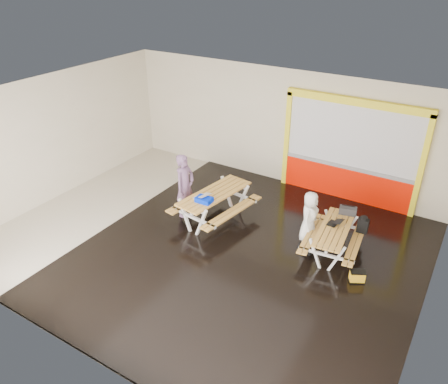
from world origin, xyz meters
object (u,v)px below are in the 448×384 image
Objects in this scene: laptop_right at (335,223)px; blue_pouch at (204,200)px; person_left at (185,186)px; backpack at (363,225)px; picnic_table_left at (215,200)px; fluke_bag at (357,276)px; person_right at (309,217)px; picnic_table_right at (334,234)px; toolbox at (348,211)px; dark_case at (307,248)px; laptop_left at (202,197)px.

blue_pouch is at bearing -163.54° from laptop_right.
laptop_right is 3.19m from blue_pouch.
person_left reaches higher than laptop_right.
backpack is (3.60, 1.34, -0.25)m from blue_pouch.
picnic_table_left is 5.63× the size of backpack.
backpack is at bearing 104.00° from fluke_bag.
fluke_bag is (1.49, -0.84, -0.58)m from person_right.
picnic_table_left is at bearing 93.55° from blue_pouch.
picnic_table_right is 4.64× the size of backpack.
picnic_table_right is 0.81m from toolbox.
picnic_table_left reaches higher than picnic_table_right.
fluke_bag is at bearing -7.27° from picnic_table_left.
person_left is 4.76× the size of dark_case.
person_right is at bearing -157.75° from backpack.
picnic_table_left is 4.02m from fluke_bag.
backpack is 1.10× the size of fluke_bag.
person_left is 4.57m from backpack.
toolbox is at bearing -72.41° from person_left.
picnic_table_right is (3.14, 0.23, -0.10)m from picnic_table_left.
blue_pouch is at bearing -168.56° from dark_case.
blue_pouch is at bearing -166.32° from picnic_table_right.
person_left is at bearing -167.61° from backpack.
toolbox is at bearing 25.71° from blue_pouch.
person_left reaches higher than toolbox.
picnic_table_right is 4.40× the size of toolbox.
fluke_bag is (0.77, -1.50, -0.64)m from toolbox.
picnic_table_right is 3.22m from blue_pouch.
backpack is (4.45, 0.98, -0.23)m from person_left.
person_right is 2.89× the size of laptop_left.
person_left reaches higher than person_right.
picnic_table_right is 1.16m from fluke_bag.
backpack reaches higher than picnic_table_right.
fluke_bag is (4.07, -0.09, -0.73)m from laptop_left.
person_right is 2.92× the size of toolbox.
backpack is (3.63, 0.81, 0.01)m from picnic_table_left.
laptop_left reaches higher than dark_case.
person_right is 3.38× the size of fluke_bag.
toolbox is (3.31, 1.41, -0.09)m from laptop_left.
person_left is 1.37× the size of person_right.
person_right is 1.80m from fluke_bag.
person_right is at bearing -79.85° from person_left.
dark_case is 0.98× the size of fluke_bag.
dark_case is (-0.46, -0.38, -0.66)m from laptop_right.
backpack is at bearing 49.65° from picnic_table_right.
person_right is at bearing -137.55° from toolbox.
person_left is 4.23× the size of backpack.
laptop_right is 0.92× the size of fluke_bag.
blue_pouch is at bearing -159.60° from backpack.
person_right is 2.59m from blue_pouch.
person_left reaches higher than dark_case.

